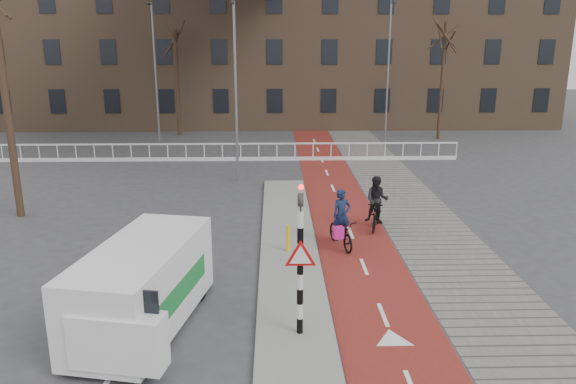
{
  "coord_description": "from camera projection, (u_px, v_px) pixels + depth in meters",
  "views": [
    {
      "loc": [
        -1.16,
        -13.42,
        6.6
      ],
      "look_at": [
        -0.69,
        5.0,
        1.5
      ],
      "focal_mm": 35.0,
      "sensor_mm": 36.0,
      "label": 1
    }
  ],
  "objects": [
    {
      "name": "traffic_signal",
      "position": [
        300.0,
        256.0,
        12.23
      ],
      "size": [
        0.8,
        0.8,
        3.68
      ],
      "color": "black",
      "rests_on": "curb_island"
    },
    {
      "name": "tree_right",
      "position": [
        442.0,
        82.0,
        36.67
      ],
      "size": [
        0.2,
        0.2,
        7.56
      ],
      "primitive_type": "cylinder",
      "color": "#301F15",
      "rests_on": "ground"
    },
    {
      "name": "van",
      "position": [
        142.0,
        285.0,
        12.96
      ],
      "size": [
        2.76,
        4.97,
        2.02
      ],
      "rotation": [
        0.0,
        0.0,
        -0.2
      ],
      "color": "white",
      "rests_on": "ground"
    },
    {
      "name": "streetlight_right",
      "position": [
        388.0,
        75.0,
        34.84
      ],
      "size": [
        0.12,
        0.12,
        8.71
      ],
      "primitive_type": "cylinder",
      "color": "slate",
      "rests_on": "ground"
    },
    {
      "name": "railing",
      "position": [
        204.0,
        155.0,
        30.89
      ],
      "size": [
        28.0,
        0.1,
        0.99
      ],
      "color": "silver",
      "rests_on": "ground"
    },
    {
      "name": "streetlight_left",
      "position": [
        156.0,
        76.0,
        34.62
      ],
      "size": [
        0.12,
        0.12,
        8.59
      ],
      "primitive_type": "cylinder",
      "color": "slate",
      "rests_on": "ground"
    },
    {
      "name": "cyclist_near",
      "position": [
        341.0,
        228.0,
        18.11
      ],
      "size": [
        1.11,
        1.93,
        1.91
      ],
      "rotation": [
        0.0,
        0.0,
        0.28
      ],
      "color": "black",
      "rests_on": "bike_lane"
    },
    {
      "name": "sidewalk",
      "position": [
        399.0,
        194.0,
        24.46
      ],
      "size": [
        3.0,
        60.0,
        0.01
      ],
      "primitive_type": "cube",
      "color": "slate",
      "rests_on": "ground"
    },
    {
      "name": "tree_left",
      "position": [
        4.0,
        86.0,
        20.14
      ],
      "size": [
        0.27,
        0.27,
        9.8
      ],
      "primitive_type": "cylinder",
      "color": "#301F15",
      "rests_on": "ground"
    },
    {
      "name": "townhouse_row",
      "position": [
        249.0,
        21.0,
        43.39
      ],
      "size": [
        46.0,
        10.0,
        15.9
      ],
      "color": "#7F6047",
      "rests_on": "ground"
    },
    {
      "name": "streetlight_near",
      "position": [
        236.0,
        94.0,
        25.64
      ],
      "size": [
        0.12,
        0.12,
        8.13
      ],
      "primitive_type": "cylinder",
      "color": "slate",
      "rests_on": "ground"
    },
    {
      "name": "curb_island",
      "position": [
        288.0,
        242.0,
        18.54
      ],
      "size": [
        1.8,
        16.0,
        0.12
      ],
      "primitive_type": "cube",
      "color": "gray",
      "rests_on": "ground"
    },
    {
      "name": "tree_mid",
      "position": [
        177.0,
        83.0,
        38.27
      ],
      "size": [
        0.28,
        0.28,
        7.09
      ],
      "primitive_type": "cylinder",
      "color": "#301F15",
      "rests_on": "ground"
    },
    {
      "name": "bike_lane",
      "position": [
        335.0,
        194.0,
        24.39
      ],
      "size": [
        2.5,
        60.0,
        0.01
      ],
      "primitive_type": "cube",
      "color": "maroon",
      "rests_on": "ground"
    },
    {
      "name": "ground",
      "position": [
        319.0,
        298.0,
        14.72
      ],
      "size": [
        120.0,
        120.0,
        0.0
      ],
      "primitive_type": "plane",
      "color": "#38383A",
      "rests_on": "ground"
    },
    {
      "name": "cyclist_far",
      "position": [
        377.0,
        207.0,
        19.78
      ],
      "size": [
        1.0,
        1.84,
        1.91
      ],
      "rotation": [
        0.0,
        0.0,
        -0.3
      ],
      "color": "black",
      "rests_on": "bike_lane"
    },
    {
      "name": "bollard",
      "position": [
        288.0,
        238.0,
        17.48
      ],
      "size": [
        0.12,
        0.12,
        0.85
      ],
      "primitive_type": "cylinder",
      "color": "yellow",
      "rests_on": "curb_island"
    }
  ]
}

